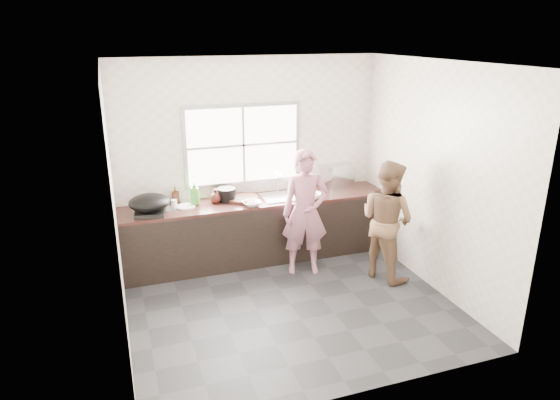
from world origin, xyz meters
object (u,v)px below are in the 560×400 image
object	(u,v)px
cutting_board	(242,198)
pot_lid_left	(167,209)
bottle_green	(195,193)
pot_lid_right	(189,201)
bowl_held	(308,193)
dish_rack	(337,175)
plate_food	(186,207)
woman	(305,217)
bowl_mince	(252,204)
black_pot	(227,195)
glass_jar	(174,204)
bottle_brown_tall	(175,196)
burner	(150,212)
bowl_crabs	(312,196)
wok	(149,202)
person_side	(387,220)
bottle_brown_short	(215,196)

from	to	relation	value
cutting_board	pot_lid_left	xyz separation A→B (m)	(-0.99, -0.05, -0.02)
bottle_green	pot_lid_right	bearing A→B (deg)	107.08
pot_lid_left	bowl_held	bearing A→B (deg)	-1.80
dish_rack	plate_food	bearing A→B (deg)	167.82
woman	pot_lid_right	bearing A→B (deg)	164.36
bowl_mince	black_pot	size ratio (longest dim) A/B	0.99
cutting_board	glass_jar	size ratio (longest dim) A/B	4.12
bowl_held	pot_lid_right	world-z (taller)	bowl_held
cutting_board	pot_lid_right	xyz separation A→B (m)	(-0.67, 0.18, -0.02)
bottle_brown_tall	glass_jar	bearing A→B (deg)	-103.91
cutting_board	dish_rack	distance (m)	1.48
burner	bottle_green	bearing A→B (deg)	15.98
bowl_crabs	burner	world-z (taller)	bowl_crabs
wok	plate_food	bearing A→B (deg)	13.77
person_side	bottle_brown_short	distance (m)	2.21
bottle_brown_tall	bowl_mince	bearing A→B (deg)	-25.82
person_side	bowl_held	distance (m)	1.17
black_pot	bottle_brown_tall	xyz separation A→B (m)	(-0.65, 0.15, 0.01)
woman	bowl_mince	size ratio (longest dim) A/B	6.35
glass_jar	dish_rack	world-z (taller)	dish_rack
black_pot	glass_jar	distance (m)	0.70
bowl_crabs	glass_jar	world-z (taller)	glass_jar
bowl_held	plate_food	distance (m)	1.66
glass_jar	burner	xyz separation A→B (m)	(-0.31, -0.15, -0.03)
glass_jar	bowl_crabs	bearing A→B (deg)	-7.59
person_side	dish_rack	bearing A→B (deg)	-16.19
bowl_held	glass_jar	xyz separation A→B (m)	(-1.80, 0.10, 0.02)
glass_jar	burner	distance (m)	0.35
cutting_board	plate_food	xyz separation A→B (m)	(-0.75, -0.05, -0.01)
person_side	bowl_held	world-z (taller)	person_side
black_pot	bottle_green	world-z (taller)	bottle_green
bowl_mince	pot_lid_left	distance (m)	1.07
woman	bottle_green	distance (m)	1.45
person_side	bowl_held	bearing A→B (deg)	14.03
burner	black_pot	bearing A→B (deg)	10.71
woman	pot_lid_right	size ratio (longest dim) A/B	6.15
cutting_board	bottle_brown_short	world-z (taller)	bottle_brown_short
wok	black_pot	bearing A→B (deg)	10.58
pot_lid_left	woman	bearing A→B (deg)	-18.63
bowl_crabs	black_pot	xyz separation A→B (m)	(-1.10, 0.28, 0.06)
dish_rack	pot_lid_left	distance (m)	2.47
bowl_held	plate_food	xyz separation A→B (m)	(-1.66, 0.06, -0.02)
bottle_green	cutting_board	bearing A→B (deg)	-0.61
bowl_mince	dish_rack	world-z (taller)	dish_rack
bowl_held	wok	distance (m)	2.11
black_pot	plate_food	distance (m)	0.57
cutting_board	bottle_green	bearing A→B (deg)	179.39
bowl_held	glass_jar	distance (m)	1.80
pot_lid_left	person_side	bearing A→B (deg)	-21.37
bowl_crabs	pot_lid_right	world-z (taller)	bowl_crabs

